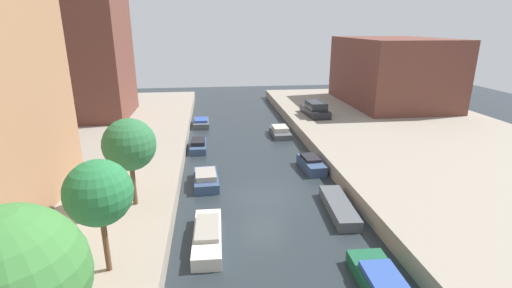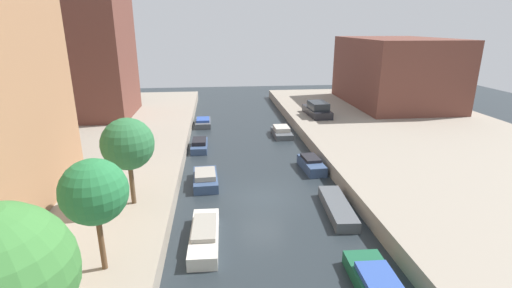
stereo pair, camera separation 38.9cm
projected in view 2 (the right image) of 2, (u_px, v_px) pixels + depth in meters
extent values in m
plane|color=#232B30|center=(262.00, 198.00, 22.23)|extent=(84.00, 84.00, 0.00)
cube|color=gray|center=(496.00, 179.00, 23.63)|extent=(20.00, 64.00, 1.00)
cube|color=brown|center=(395.00, 72.00, 42.67)|extent=(10.00, 14.47, 7.44)
cylinder|color=brown|center=(101.00, 241.00, 13.85)|extent=(0.21, 0.21, 2.36)
sphere|color=#246F3B|center=(94.00, 192.00, 13.23)|extent=(2.41, 2.41, 2.41)
cylinder|color=brown|center=(132.00, 182.00, 19.05)|extent=(0.24, 0.24, 2.31)
sphere|color=#2A683A|center=(128.00, 144.00, 18.41)|extent=(2.62, 2.62, 2.62)
cube|color=black|center=(317.00, 112.00, 38.03)|extent=(2.09, 4.70, 0.72)
cube|color=#1E2328|center=(318.00, 106.00, 37.48)|extent=(1.76, 2.62, 0.73)
cube|color=beige|center=(205.00, 237.00, 17.56)|extent=(1.41, 4.46, 0.62)
cube|color=gray|center=(204.00, 227.00, 17.59)|extent=(1.16, 2.46, 0.21)
cube|color=#33476B|center=(205.00, 180.00, 24.07)|extent=(1.66, 3.48, 0.60)
cube|color=gray|center=(205.00, 174.00, 23.76)|extent=(1.37, 1.94, 0.32)
cube|color=#33476B|center=(199.00, 146.00, 30.80)|extent=(1.31, 3.31, 0.54)
cube|color=black|center=(199.00, 141.00, 30.65)|extent=(1.11, 1.82, 0.32)
cube|color=#4C5156|center=(203.00, 123.00, 38.05)|extent=(1.55, 3.38, 0.54)
cube|color=#2D4C9E|center=(203.00, 120.00, 37.79)|extent=(1.31, 1.86, 0.23)
cube|color=#195638|center=(376.00, 284.00, 14.43)|extent=(1.64, 3.75, 0.58)
cube|color=#2D4C9E|center=(380.00, 279.00, 14.05)|extent=(1.36, 2.07, 0.23)
cube|color=#4C5156|center=(337.00, 208.00, 20.42)|extent=(1.51, 4.59, 0.58)
cube|color=#33476B|center=(311.00, 165.00, 26.38)|extent=(1.46, 3.23, 0.70)
cube|color=black|center=(311.00, 158.00, 26.52)|extent=(1.17, 1.81, 0.21)
cube|color=#4C5156|center=(282.00, 133.00, 34.55)|extent=(1.60, 3.37, 0.48)
cube|color=#B2ADA3|center=(282.00, 128.00, 34.52)|extent=(1.35, 1.86, 0.39)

